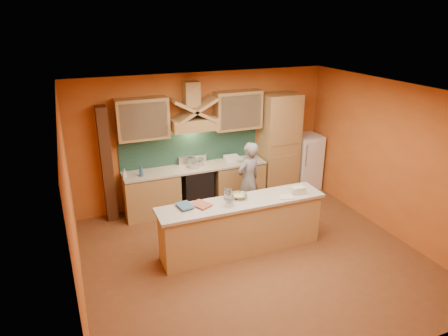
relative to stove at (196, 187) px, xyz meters
name	(u,v)px	position (x,y,z in m)	size (l,w,h in m)	color
floor	(254,257)	(0.30, -2.20, -0.45)	(5.50, 5.00, 0.01)	brown
ceiling	(259,93)	(0.30, -2.20, 2.35)	(5.50, 5.00, 0.01)	white
wall_back	(204,139)	(0.30, 0.30, 0.95)	(5.50, 0.02, 2.80)	#BE6025
wall_front	(363,269)	(0.30, -4.70, 0.95)	(5.50, 0.02, 2.80)	#BE6025
wall_left	(72,211)	(-2.45, -2.20, 0.95)	(0.02, 5.00, 2.80)	#BE6025
wall_right	(392,160)	(3.05, -2.20, 0.95)	(0.02, 5.00, 2.80)	#BE6025
base_cabinet_left	(152,195)	(-0.95, 0.00, -0.02)	(1.10, 0.60, 0.86)	#AD844F
base_cabinet_right	(237,182)	(0.95, 0.00, -0.02)	(1.10, 0.60, 0.86)	#AD844F
counter_top	(196,167)	(0.00, 0.00, 0.45)	(3.00, 0.62, 0.04)	#BAB09D
stove	(196,187)	(0.00, 0.00, 0.00)	(0.60, 0.58, 0.90)	black
backsplash	(191,147)	(0.00, 0.28, 0.80)	(3.00, 0.03, 0.70)	#1B3D33
range_hood	(194,124)	(0.00, 0.05, 1.37)	(0.92, 0.50, 0.24)	#AD844F
hood_chimney	(191,94)	(0.00, 0.15, 1.95)	(0.30, 0.30, 0.50)	#AD844F
upper_cabinet_left	(142,119)	(-1.00, 0.12, 1.55)	(1.00, 0.35, 0.80)	#AD844F
upper_cabinet_right	(238,110)	(1.00, 0.12, 1.55)	(1.00, 0.35, 0.80)	#AD844F
pantry_column	(279,145)	(1.95, 0.00, 0.70)	(0.80, 0.60, 2.30)	#AD844F
fridge	(306,162)	(2.70, 0.00, 0.20)	(0.58, 0.60, 1.30)	white
trim_column_left	(107,165)	(-1.75, 0.15, 0.70)	(0.20, 0.30, 2.30)	#472816
island_body	(242,227)	(0.20, -1.90, -0.01)	(2.80, 0.55, 0.88)	tan
island_top	(242,202)	(0.20, -1.90, 0.47)	(2.90, 0.62, 0.05)	#BAB09D
person	(248,180)	(0.85, -0.78, 0.34)	(0.57, 0.38, 1.57)	gray
pot_large	(193,164)	(-0.05, 0.00, 0.52)	(0.21, 0.21, 0.15)	silver
pot_small	(199,163)	(0.10, 0.06, 0.51)	(0.18, 0.18, 0.12)	#B9B9C0
soap_bottle_a	(125,173)	(-1.45, -0.03, 0.55)	(0.08, 0.08, 0.17)	silver
soap_bottle_b	(141,171)	(-1.14, -0.10, 0.58)	(0.08, 0.08, 0.22)	#315B87
bowl_back	(239,159)	(0.98, -0.02, 0.50)	(0.22, 0.22, 0.07)	silver
dish_rack	(232,158)	(0.84, 0.05, 0.52)	(0.31, 0.24, 0.11)	white
book_lower	(196,207)	(-0.60, -1.86, 0.51)	(0.24, 0.32, 0.03)	#A3523A
book_upper	(179,207)	(-0.87, -1.79, 0.53)	(0.22, 0.31, 0.02)	#3B5D82
jar_large	(228,194)	(0.01, -1.74, 0.58)	(0.13, 0.13, 0.17)	white
jar_small	(230,201)	(-0.05, -1.97, 0.57)	(0.13, 0.13, 0.15)	white
kitchen_scale	(229,204)	(-0.08, -2.00, 0.54)	(0.11, 0.11, 0.09)	silver
mixing_bowl	(239,196)	(0.20, -1.77, 0.53)	(0.28, 0.28, 0.07)	white
cloth	(287,197)	(0.96, -2.06, 0.50)	(0.24, 0.18, 0.02)	beige
grocery_bag_a	(297,190)	(1.21, -1.98, 0.55)	(0.18, 0.14, 0.12)	beige
grocery_bag_b	(299,190)	(1.25, -1.98, 0.55)	(0.20, 0.15, 0.12)	beige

